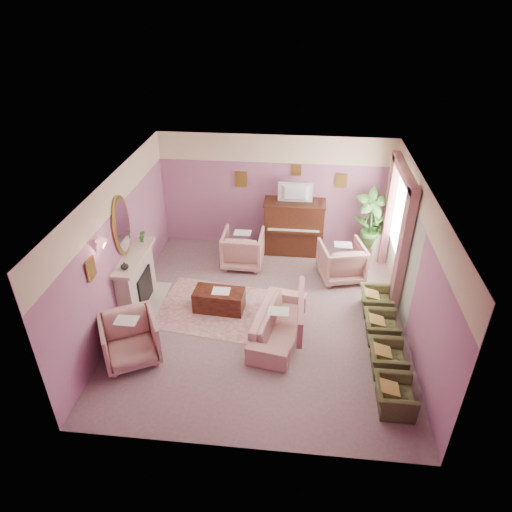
# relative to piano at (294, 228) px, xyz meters

# --- Properties ---
(floor) EXTENTS (5.50, 6.00, 0.01)m
(floor) POSITION_rel_piano_xyz_m (-0.50, -2.68, -0.65)
(floor) COLOR gray
(floor) RESTS_ON ground
(ceiling) EXTENTS (5.50, 6.00, 0.01)m
(ceiling) POSITION_rel_piano_xyz_m (-0.50, -2.68, 2.15)
(ceiling) COLOR beige
(ceiling) RESTS_ON wall_back
(wall_back) EXTENTS (5.50, 0.02, 2.80)m
(wall_back) POSITION_rel_piano_xyz_m (-0.50, 0.32, 0.75)
(wall_back) COLOR #895C87
(wall_back) RESTS_ON floor
(wall_front) EXTENTS (5.50, 0.02, 2.80)m
(wall_front) POSITION_rel_piano_xyz_m (-0.50, -5.68, 0.75)
(wall_front) COLOR #895C87
(wall_front) RESTS_ON floor
(wall_left) EXTENTS (0.02, 6.00, 2.80)m
(wall_left) POSITION_rel_piano_xyz_m (-3.25, -2.68, 0.75)
(wall_left) COLOR #895C87
(wall_left) RESTS_ON floor
(wall_right) EXTENTS (0.02, 6.00, 2.80)m
(wall_right) POSITION_rel_piano_xyz_m (2.25, -2.68, 0.75)
(wall_right) COLOR #895C87
(wall_right) RESTS_ON floor
(picture_rail_band) EXTENTS (5.50, 0.01, 0.65)m
(picture_rail_band) POSITION_rel_piano_xyz_m (-0.50, 0.31, 1.82)
(picture_rail_band) COLOR beige
(picture_rail_band) RESTS_ON wall_back
(stripe_panel) EXTENTS (0.01, 3.00, 2.15)m
(stripe_panel) POSITION_rel_piano_xyz_m (2.23, -1.38, 0.42)
(stripe_panel) COLOR #B6C3AB
(stripe_panel) RESTS_ON wall_right
(fireplace_surround) EXTENTS (0.30, 1.40, 1.10)m
(fireplace_surround) POSITION_rel_piano_xyz_m (-3.09, -2.48, -0.10)
(fireplace_surround) COLOR beige
(fireplace_surround) RESTS_ON floor
(fireplace_inset) EXTENTS (0.18, 0.72, 0.68)m
(fireplace_inset) POSITION_rel_piano_xyz_m (-2.99, -2.48, -0.25)
(fireplace_inset) COLOR black
(fireplace_inset) RESTS_ON floor
(fire_ember) EXTENTS (0.06, 0.54, 0.10)m
(fire_ember) POSITION_rel_piano_xyz_m (-2.95, -2.48, -0.43)
(fire_ember) COLOR orange
(fire_ember) RESTS_ON floor
(mantel_shelf) EXTENTS (0.40, 1.55, 0.07)m
(mantel_shelf) POSITION_rel_piano_xyz_m (-3.06, -2.48, 0.47)
(mantel_shelf) COLOR beige
(mantel_shelf) RESTS_ON fireplace_surround
(hearth) EXTENTS (0.55, 1.50, 0.02)m
(hearth) POSITION_rel_piano_xyz_m (-2.89, -2.48, -0.64)
(hearth) COLOR beige
(hearth) RESTS_ON floor
(mirror_frame) EXTENTS (0.04, 0.72, 1.20)m
(mirror_frame) POSITION_rel_piano_xyz_m (-3.20, -2.48, 1.15)
(mirror_frame) COLOR #A98D37
(mirror_frame) RESTS_ON wall_left
(mirror_glass) EXTENTS (0.01, 0.60, 1.06)m
(mirror_glass) POSITION_rel_piano_xyz_m (-3.17, -2.48, 1.15)
(mirror_glass) COLOR white
(mirror_glass) RESTS_ON wall_left
(sconce_shade) EXTENTS (0.20, 0.20, 0.16)m
(sconce_shade) POSITION_rel_piano_xyz_m (-3.12, -3.53, 1.33)
(sconce_shade) COLOR #FF897E
(sconce_shade) RESTS_ON wall_left
(piano) EXTENTS (1.40, 0.60, 1.30)m
(piano) POSITION_rel_piano_xyz_m (0.00, 0.00, 0.00)
(piano) COLOR #36180E
(piano) RESTS_ON floor
(piano_keyshelf) EXTENTS (1.30, 0.12, 0.06)m
(piano_keyshelf) POSITION_rel_piano_xyz_m (-0.00, -0.35, 0.07)
(piano_keyshelf) COLOR #36180E
(piano_keyshelf) RESTS_ON piano
(piano_keys) EXTENTS (1.20, 0.08, 0.02)m
(piano_keys) POSITION_rel_piano_xyz_m (0.00, -0.35, 0.11)
(piano_keys) COLOR beige
(piano_keys) RESTS_ON piano
(piano_top) EXTENTS (1.45, 0.65, 0.04)m
(piano_top) POSITION_rel_piano_xyz_m (0.00, 0.00, 0.66)
(piano_top) COLOR #36180E
(piano_top) RESTS_ON piano
(television) EXTENTS (0.80, 0.12, 0.48)m
(television) POSITION_rel_piano_xyz_m (0.00, -0.05, 0.95)
(television) COLOR black
(television) RESTS_ON piano
(print_back_left) EXTENTS (0.30, 0.03, 0.38)m
(print_back_left) POSITION_rel_piano_xyz_m (-1.30, 0.28, 1.07)
(print_back_left) COLOR #A98D37
(print_back_left) RESTS_ON wall_back
(print_back_right) EXTENTS (0.26, 0.03, 0.34)m
(print_back_right) POSITION_rel_piano_xyz_m (1.05, 0.28, 1.13)
(print_back_right) COLOR #A98D37
(print_back_right) RESTS_ON wall_back
(print_back_mid) EXTENTS (0.22, 0.03, 0.26)m
(print_back_mid) POSITION_rel_piano_xyz_m (0.00, 0.28, 1.35)
(print_back_mid) COLOR #A98D37
(print_back_mid) RESTS_ON wall_back
(print_left_wall) EXTENTS (0.03, 0.28, 0.36)m
(print_left_wall) POSITION_rel_piano_xyz_m (-3.21, -3.88, 1.07)
(print_left_wall) COLOR #A98D37
(print_left_wall) RESTS_ON wall_left
(window_blind) EXTENTS (0.03, 1.40, 1.80)m
(window_blind) POSITION_rel_piano_xyz_m (2.20, -1.13, 1.05)
(window_blind) COLOR silver
(window_blind) RESTS_ON wall_right
(curtain_left) EXTENTS (0.16, 0.34, 2.60)m
(curtain_left) POSITION_rel_piano_xyz_m (2.12, -2.05, 0.65)
(curtain_left) COLOR #9F5D67
(curtain_left) RESTS_ON floor
(curtain_right) EXTENTS (0.16, 0.34, 2.60)m
(curtain_right) POSITION_rel_piano_xyz_m (2.12, -0.21, 0.65)
(curtain_right) COLOR #9F5D67
(curtain_right) RESTS_ON floor
(pelmet) EXTENTS (0.16, 2.20, 0.16)m
(pelmet) POSITION_rel_piano_xyz_m (2.12, -1.13, 1.91)
(pelmet) COLOR #9F5D67
(pelmet) RESTS_ON wall_right
(mantel_plant) EXTENTS (0.16, 0.16, 0.28)m
(mantel_plant) POSITION_rel_piano_xyz_m (-3.05, -1.93, 0.64)
(mantel_plant) COLOR #3D782F
(mantel_plant) RESTS_ON mantel_shelf
(mantel_vase) EXTENTS (0.16, 0.16, 0.16)m
(mantel_vase) POSITION_rel_piano_xyz_m (-3.05, -2.98, 0.58)
(mantel_vase) COLOR beige
(mantel_vase) RESTS_ON mantel_shelf
(area_rug) EXTENTS (2.72, 2.12, 0.01)m
(area_rug) POSITION_rel_piano_xyz_m (-1.37, -2.53, -0.64)
(area_rug) COLOR tan
(area_rug) RESTS_ON floor
(coffee_table) EXTENTS (1.03, 0.57, 0.45)m
(coffee_table) POSITION_rel_piano_xyz_m (-1.40, -2.52, -0.43)
(coffee_table) COLOR #39170E
(coffee_table) RESTS_ON floor
(table_paper) EXTENTS (0.35, 0.28, 0.01)m
(table_paper) POSITION_rel_piano_xyz_m (-1.35, -2.52, -0.20)
(table_paper) COLOR silver
(table_paper) RESTS_ON coffee_table
(sofa) EXTENTS (0.64, 1.92, 0.78)m
(sofa) POSITION_rel_piano_xyz_m (-0.16, -3.17, -0.26)
(sofa) COLOR tan
(sofa) RESTS_ON floor
(sofa_throw) EXTENTS (0.10, 1.46, 0.53)m
(sofa_throw) POSITION_rel_piano_xyz_m (0.24, -3.17, -0.05)
(sofa_throw) COLOR #9F5D67
(sofa_throw) RESTS_ON sofa
(floral_armchair_left) EXTENTS (0.91, 0.91, 0.95)m
(floral_armchair_left) POSITION_rel_piano_xyz_m (-1.14, -0.75, -0.17)
(floral_armchair_left) COLOR tan
(floral_armchair_left) RESTS_ON floor
(floral_armchair_right) EXTENTS (0.91, 0.91, 0.95)m
(floral_armchair_right) POSITION_rel_piano_xyz_m (1.10, -1.07, -0.17)
(floral_armchair_right) COLOR tan
(floral_armchair_right) RESTS_ON floor
(floral_armchair_front) EXTENTS (0.91, 0.91, 0.95)m
(floral_armchair_front) POSITION_rel_piano_xyz_m (-2.68, -4.07, -0.17)
(floral_armchair_front) COLOR tan
(floral_armchair_front) RESTS_ON floor
(olive_chair_a) EXTENTS (0.50, 0.71, 0.61)m
(olive_chair_a) POSITION_rel_piano_xyz_m (1.73, -4.69, -0.34)
(olive_chair_a) COLOR #464A27
(olive_chair_a) RESTS_ON floor
(olive_chair_b) EXTENTS (0.50, 0.71, 0.61)m
(olive_chair_b) POSITION_rel_piano_xyz_m (1.73, -3.87, -0.34)
(olive_chair_b) COLOR #464A27
(olive_chair_b) RESTS_ON floor
(olive_chair_c) EXTENTS (0.50, 0.71, 0.61)m
(olive_chair_c) POSITION_rel_piano_xyz_m (1.73, -3.05, -0.34)
(olive_chair_c) COLOR #464A27
(olive_chair_c) RESTS_ON floor
(olive_chair_d) EXTENTS (0.50, 0.71, 0.61)m
(olive_chair_d) POSITION_rel_piano_xyz_m (1.73, -2.23, -0.34)
(olive_chair_d) COLOR #464A27
(olive_chair_d) RESTS_ON floor
(side_table) EXTENTS (0.52, 0.52, 0.70)m
(side_table) POSITION_rel_piano_xyz_m (1.89, -0.04, -0.30)
(side_table) COLOR silver
(side_table) RESTS_ON floor
(side_plant_big) EXTENTS (0.30, 0.30, 0.34)m
(side_plant_big) POSITION_rel_piano_xyz_m (1.89, -0.04, 0.22)
(side_plant_big) COLOR #3D782F
(side_plant_big) RESTS_ON side_table
(side_plant_small) EXTENTS (0.16, 0.16, 0.28)m
(side_plant_small) POSITION_rel_piano_xyz_m (2.01, -0.14, 0.19)
(side_plant_small) COLOR #3D782F
(side_plant_small) RESTS_ON side_table
(palm_pot) EXTENTS (0.34, 0.34, 0.34)m
(palm_pot) POSITION_rel_piano_xyz_m (1.75, -0.18, -0.48)
(palm_pot) COLOR brown
(palm_pot) RESTS_ON floor
(palm_plant) EXTENTS (0.76, 0.76, 1.44)m
(palm_plant) POSITION_rel_piano_xyz_m (1.75, -0.18, 0.41)
(palm_plant) COLOR #3D782F
(palm_plant) RESTS_ON palm_pot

